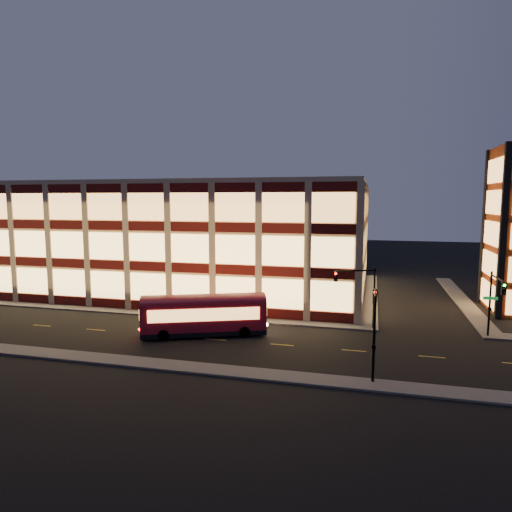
# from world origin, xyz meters

# --- Properties ---
(ground) EXTENTS (200.00, 200.00, 0.00)m
(ground) POSITION_xyz_m (0.00, 0.00, 0.00)
(ground) COLOR black
(ground) RESTS_ON ground
(sidewalk_office_south) EXTENTS (54.00, 2.00, 0.15)m
(sidewalk_office_south) POSITION_xyz_m (-3.00, 1.00, 0.07)
(sidewalk_office_south) COLOR #514F4C
(sidewalk_office_south) RESTS_ON ground
(sidewalk_office_east) EXTENTS (2.00, 30.00, 0.15)m
(sidewalk_office_east) POSITION_xyz_m (23.00, 17.00, 0.07)
(sidewalk_office_east) COLOR #514F4C
(sidewalk_office_east) RESTS_ON ground
(sidewalk_tower_west) EXTENTS (2.00, 30.00, 0.15)m
(sidewalk_tower_west) POSITION_xyz_m (34.00, 17.00, 0.07)
(sidewalk_tower_west) COLOR #514F4C
(sidewalk_tower_west) RESTS_ON ground
(sidewalk_near) EXTENTS (100.00, 2.00, 0.15)m
(sidewalk_near) POSITION_xyz_m (0.00, -13.00, 0.07)
(sidewalk_near) COLOR #514F4C
(sidewalk_near) RESTS_ON ground
(office_building) EXTENTS (50.45, 30.45, 14.50)m
(office_building) POSITION_xyz_m (-2.91, 16.91, 7.25)
(office_building) COLOR tan
(office_building) RESTS_ON ground
(traffic_signal_far) EXTENTS (3.79, 1.87, 6.00)m
(traffic_signal_far) POSITION_xyz_m (22.21, 0.24, 4.11)
(traffic_signal_far) COLOR black
(traffic_signal_far) RESTS_ON ground
(traffic_signal_right) EXTENTS (1.20, 4.37, 6.00)m
(traffic_signal_right) POSITION_xyz_m (33.50, -0.62, 4.10)
(traffic_signal_right) COLOR black
(traffic_signal_right) RESTS_ON ground
(traffic_signal_near) EXTENTS (0.32, 4.45, 6.00)m
(traffic_signal_near) POSITION_xyz_m (23.50, -11.03, 4.13)
(traffic_signal_near) COLOR black
(traffic_signal_near) RESTS_ON ground
(trolley_bus) EXTENTS (11.37, 6.81, 3.78)m
(trolley_bus) POSITION_xyz_m (8.54, -4.90, 2.09)
(trolley_bus) COLOR #9C0818
(trolley_bus) RESTS_ON ground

